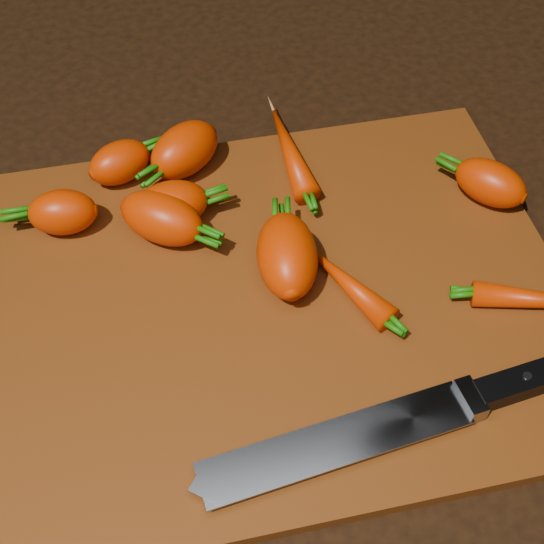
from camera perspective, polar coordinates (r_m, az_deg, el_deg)
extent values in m
cube|color=black|center=(0.66, 0.18, -2.58)|extent=(2.00, 2.00, 0.01)
cube|color=#6B2F0A|center=(0.65, 0.19, -2.00)|extent=(0.50, 0.40, 0.01)
ellipsoid|color=red|center=(0.69, -7.65, 5.03)|extent=(0.07, 0.05, 0.04)
ellipsoid|color=red|center=(0.70, -15.50, 4.35)|extent=(0.07, 0.05, 0.04)
ellipsoid|color=red|center=(0.68, -8.30, 4.03)|extent=(0.09, 0.09, 0.05)
ellipsoid|color=red|center=(0.64, 1.14, 1.25)|extent=(0.06, 0.09, 0.05)
ellipsoid|color=red|center=(0.74, -6.60, 9.13)|extent=(0.09, 0.08, 0.05)
ellipsoid|color=red|center=(0.74, -11.39, 8.09)|extent=(0.07, 0.06, 0.04)
ellipsoid|color=red|center=(0.73, 16.13, 6.47)|extent=(0.08, 0.08, 0.04)
ellipsoid|color=red|center=(0.75, 1.35, 9.09)|extent=(0.03, 0.13, 0.03)
ellipsoid|color=red|center=(0.64, 5.84, -0.97)|extent=(0.06, 0.10, 0.02)
cube|color=gray|center=(0.55, -5.48, -15.83)|extent=(0.21, 0.06, 0.00)
cube|color=gray|center=(0.57, 5.43, -12.51)|extent=(0.02, 0.03, 0.02)
cube|color=black|center=(0.58, 11.39, -10.46)|extent=(0.12, 0.04, 0.02)
cylinder|color=#B2B2B7|center=(0.57, 9.92, -10.62)|extent=(0.01, 0.01, 0.00)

